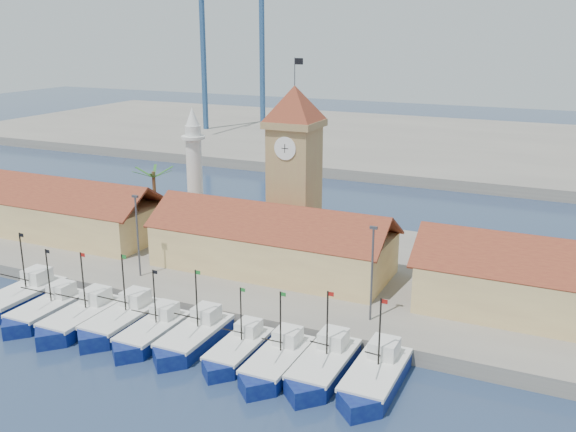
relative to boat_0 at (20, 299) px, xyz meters
The scene contains 21 objects.
ground 20.64m from the boat_0, ahead, with size 400.00×400.00×0.00m, color #1C2C4B.
quay 29.24m from the boat_0, 45.76° to the left, with size 140.00×32.00×1.50m, color gray.
terminal 108.87m from the boat_0, 79.20° to the left, with size 240.00×80.00×2.00m, color gray.
boat_0 is the anchor object (origin of this frame).
boat_1 4.76m from the boat_0, 13.96° to the right, with size 3.54×9.69×7.33m.
boat_2 9.05m from the boat_0, ahead, with size 3.70×10.14×7.67m.
boat_3 12.79m from the boat_0, ahead, with size 3.70×10.14×7.67m.
boat_4 16.82m from the boat_0, ahead, with size 3.39×9.29×7.03m.
boat_5 20.80m from the boat_0, ahead, with size 3.57×9.79×7.41m.
boat_6 25.48m from the boat_0, ahead, with size 3.22×8.82×6.68m.
boat_7 29.46m from the boat_0, ahead, with size 3.48×9.54×7.22m.
boat_8 33.20m from the boat_0, ahead, with size 3.66×10.03×7.59m.
boat_9 37.58m from the boat_0, ahead, with size 3.74×10.24×7.75m.
hall_left 20.78m from the boat_0, 124.40° to the left, with size 31.20×10.13×7.61m.
hall_center 26.71m from the boat_0, 39.72° to the left, with size 27.04×10.13×7.61m.
clock_tower 32.65m from the boat_0, 48.36° to the left, with size 5.80×5.80×22.70m.
minaret 27.03m from the boat_0, 77.79° to the left, with size 3.00×3.00×16.30m.
palm_tree 23.58m from the boat_0, 89.01° to the left, with size 5.60×5.03×8.39m.
lamp_posts 23.42m from the boat_0, 23.17° to the left, with size 80.70×0.25×9.03m.
crane_blue_far 107.98m from the boat_0, 111.87° to the left, with size 1.00×33.83×43.37m.
crane_blue_near 110.12m from the boat_0, 103.79° to the left, with size 1.00×29.65×44.60m.
Camera 1 is at (29.77, -40.16, 27.39)m, focal length 40.00 mm.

